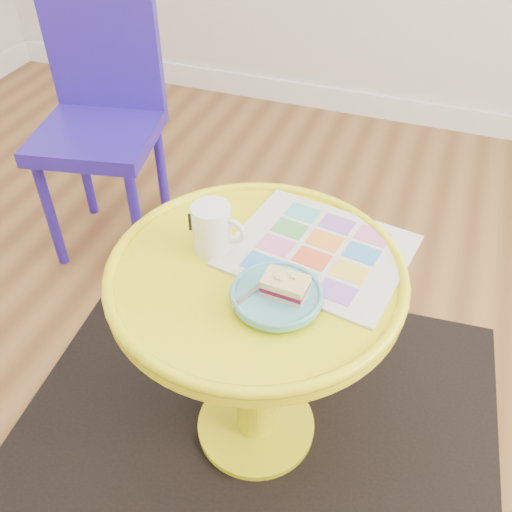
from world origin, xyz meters
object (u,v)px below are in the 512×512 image
(newspaper, at_px, (318,251))
(plate, at_px, (277,295))
(chair, at_px, (101,111))
(mug, at_px, (213,227))
(side_table, at_px, (256,324))

(newspaper, xyz_separation_m, plate, (-0.04, -0.18, 0.02))
(chair, xyz_separation_m, newspaper, (0.91, -0.56, 0.10))
(mug, bearing_deg, side_table, -15.50)
(chair, bearing_deg, newspaper, -43.14)
(newspaper, bearing_deg, mug, -153.65)
(plate, bearing_deg, side_table, 133.56)
(side_table, distance_m, newspaper, 0.23)
(chair, relative_size, plate, 4.88)
(mug, height_order, plate, mug)
(chair, height_order, plate, chair)
(mug, bearing_deg, plate, -28.69)
(chair, relative_size, newspaper, 2.37)
(side_table, relative_size, mug, 5.23)
(side_table, bearing_deg, chair, 140.46)
(side_table, distance_m, mug, 0.26)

